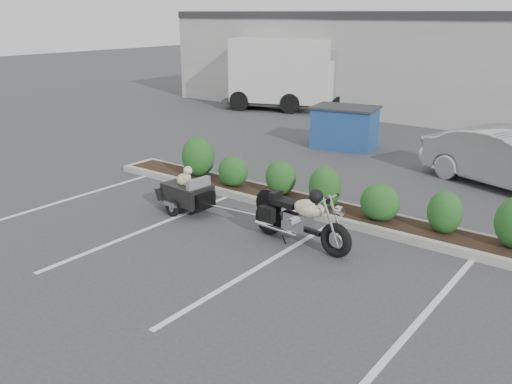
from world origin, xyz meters
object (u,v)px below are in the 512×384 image
Objects in this scene: delivery_truck at (300,76)px; dumpster at (345,127)px; sedan at (510,159)px; motorcycle at (300,219)px; pet_trailer at (187,192)px.

dumpster is at bearing -65.36° from delivery_truck.
delivery_truck is (-9.79, 6.11, 0.73)m from sedan.
motorcycle is at bearing -78.20° from dumpster.
sedan is 11.56m from delivery_truck.
dumpster reaches higher than motorcycle.
motorcycle is 7.63m from dumpster.
motorcycle is 6.18m from sedan.
sedan is at bearing 75.26° from motorcycle.
motorcycle is at bearing 177.78° from sedan.
dumpster is 6.87m from delivery_truck.
sedan is (2.09, 5.81, 0.19)m from motorcycle.
delivery_truck reaches higher than dumpster.
sedan is at bearing 54.98° from pet_trailer.
delivery_truck reaches higher than motorcycle.
dumpster is at bearing 93.80° from sedan.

